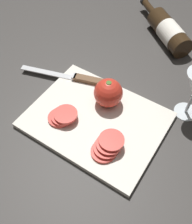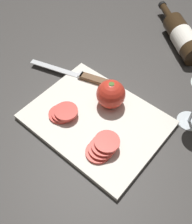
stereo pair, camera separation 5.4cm
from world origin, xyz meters
name	(u,v)px [view 1 (the left image)]	position (x,y,z in m)	size (l,w,h in m)	color
ground_plane	(105,118)	(0.00, 0.00, 0.00)	(3.00, 3.00, 0.00)	#383533
cutting_board	(96,120)	(-0.01, -0.03, 0.01)	(0.37, 0.29, 0.02)	silver
wine_bottle	(168,30)	(0.00, 0.44, 0.04)	(0.29, 0.25, 0.08)	#332314
whole_tomato	(108,93)	(-0.02, 0.04, 0.06)	(0.08, 0.08, 0.08)	red
knife	(83,79)	(-0.13, 0.08, 0.02)	(0.29, 0.11, 0.01)	silver
tomato_slice_stack_near	(107,146)	(0.06, -0.09, 0.03)	(0.07, 0.09, 0.03)	#D63D33
tomato_slice_stack_far	(63,116)	(-0.09, -0.08, 0.03)	(0.08, 0.08, 0.02)	#D63D33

